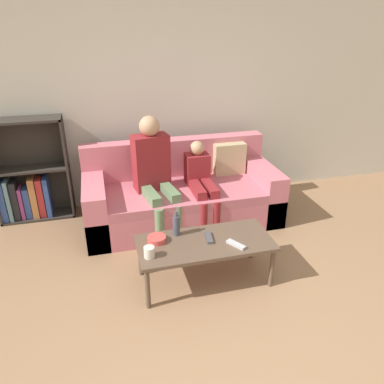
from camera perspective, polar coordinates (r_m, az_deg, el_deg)
ground_plane at (r=2.65m, az=9.20°, el=-26.67°), size 22.00×22.00×0.00m
wall_back at (r=4.38m, az=-4.36°, el=15.03°), size 12.00×0.06×2.60m
couch at (r=4.11m, az=-1.53°, el=-0.62°), size 2.06×0.91×0.84m
bookshelf at (r=4.47m, az=-23.59°, el=1.50°), size 0.78×0.28×1.13m
coffee_table at (r=3.13m, az=1.98°, el=-8.11°), size 1.12×0.51×0.39m
person_adult at (r=3.83m, az=-5.86°, el=3.73°), size 0.43×0.67×1.19m
person_child at (r=3.93m, az=1.33°, el=1.75°), size 0.25×0.62×0.89m
cup_near at (r=2.92m, az=-6.54°, el=-9.09°), size 0.08×0.08×0.09m
tv_remote_0 at (r=3.14m, az=2.59°, el=-6.95°), size 0.07×0.18×0.02m
tv_remote_1 at (r=3.07m, az=6.73°, el=-7.94°), size 0.13×0.17×0.02m
snack_bowl at (r=3.11m, az=-5.40°, el=-7.14°), size 0.15×0.15×0.05m
bottle at (r=3.15m, az=-2.40°, el=-5.04°), size 0.06×0.06×0.22m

